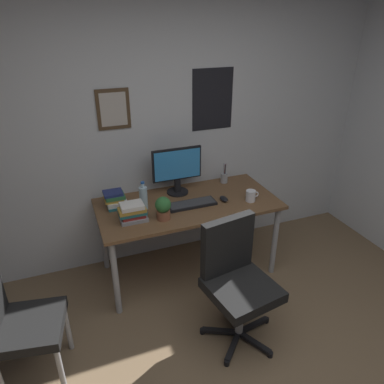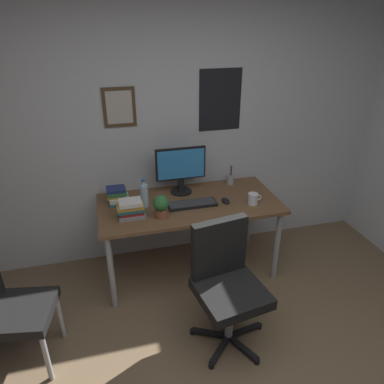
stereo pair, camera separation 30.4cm
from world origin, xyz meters
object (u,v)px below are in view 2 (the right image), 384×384
(monitor, at_px, (181,168))
(keyboard, at_px, (192,204))
(book_stack_left, at_px, (131,209))
(water_bottle, at_px, (144,195))
(pen_cup, at_px, (230,179))
(office_chair, at_px, (226,279))
(potted_plant, at_px, (161,206))
(computer_mouse, at_px, (226,201))
(coffee_mug_near, at_px, (253,199))
(side_chair, at_px, (8,306))
(book_stack_right, at_px, (118,196))

(monitor, height_order, keyboard, monitor)
(book_stack_left, bearing_deg, keyboard, 8.09)
(water_bottle, bearing_deg, pen_cup, 15.48)
(monitor, distance_m, water_bottle, 0.44)
(office_chair, distance_m, potted_plant, 0.79)
(pen_cup, bearing_deg, computer_mouse, -115.70)
(office_chair, xyz_separation_m, potted_plant, (-0.35, 0.63, 0.31))
(coffee_mug_near, xyz_separation_m, book_stack_left, (-1.06, 0.03, 0.03))
(side_chair, relative_size, computer_mouse, 7.95)
(coffee_mug_near, bearing_deg, office_chair, -125.62)
(water_bottle, bearing_deg, monitor, 27.40)
(potted_plant, distance_m, book_stack_right, 0.48)
(pen_cup, relative_size, book_stack_left, 0.88)
(coffee_mug_near, bearing_deg, pen_cup, 96.51)
(office_chair, relative_size, coffee_mug_near, 7.64)
(pen_cup, distance_m, book_stack_right, 1.10)
(office_chair, xyz_separation_m, side_chair, (-1.48, 0.14, -0.03))
(keyboard, relative_size, potted_plant, 2.21)
(computer_mouse, bearing_deg, keyboard, 175.88)
(coffee_mug_near, bearing_deg, book_stack_right, 163.92)
(monitor, bearing_deg, book_stack_left, -144.44)
(monitor, distance_m, computer_mouse, 0.50)
(side_chair, xyz_separation_m, coffee_mug_near, (1.95, 0.52, 0.28))
(coffee_mug_near, relative_size, potted_plant, 0.64)
(side_chair, bearing_deg, pen_cup, 26.93)
(side_chair, height_order, computer_mouse, side_chair)
(coffee_mug_near, xyz_separation_m, book_stack_right, (-1.14, 0.33, 0.02))
(office_chair, distance_m, pen_cup, 1.21)
(coffee_mug_near, height_order, potted_plant, potted_plant)
(pen_cup, bearing_deg, keyboard, -144.71)
(office_chair, height_order, side_chair, office_chair)
(potted_plant, bearing_deg, side_chair, -156.22)
(monitor, bearing_deg, side_chair, -146.75)
(monitor, distance_m, book_stack_left, 0.64)
(water_bottle, bearing_deg, book_stack_right, 149.72)
(book_stack_left, bearing_deg, book_stack_right, 106.31)
(book_stack_left, xyz_separation_m, book_stack_right, (-0.09, 0.30, -0.01))
(book_stack_right, bearing_deg, monitor, 6.11)
(water_bottle, height_order, potted_plant, water_bottle)
(pen_cup, bearing_deg, side_chair, -153.07)
(monitor, relative_size, potted_plant, 2.36)
(office_chair, xyz_separation_m, pen_cup, (0.42, 1.10, 0.26))
(office_chair, bearing_deg, computer_mouse, 71.53)
(office_chair, relative_size, keyboard, 2.21)
(potted_plant, bearing_deg, keyboard, 24.08)
(side_chair, distance_m, potted_plant, 1.28)
(monitor, distance_m, coffee_mug_near, 0.71)
(monitor, relative_size, book_stack_right, 2.44)
(potted_plant, bearing_deg, computer_mouse, 10.54)
(potted_plant, xyz_separation_m, pen_cup, (0.77, 0.47, -0.05))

